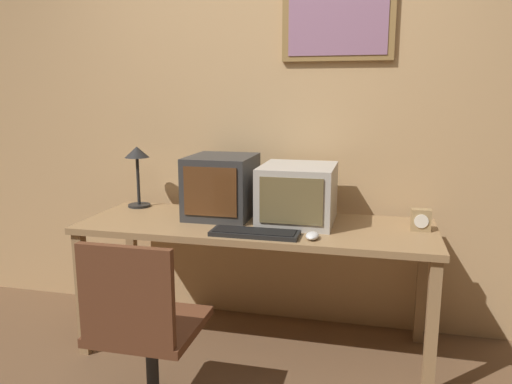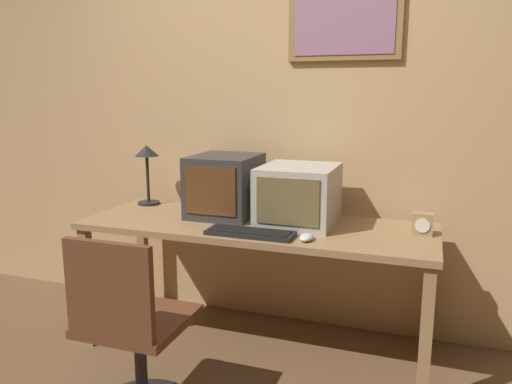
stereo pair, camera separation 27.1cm
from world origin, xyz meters
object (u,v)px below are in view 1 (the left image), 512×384
at_px(monitor_left, 222,186).
at_px(mouse_near_keyboard, 312,236).
at_px(monitor_right, 298,194).
at_px(desk_clock, 421,220).
at_px(desk_lamp, 137,162).
at_px(office_chair, 145,346).
at_px(keyboard_main, 255,233).

distance_m(monitor_left, mouse_near_keyboard, 0.70).
xyz_separation_m(monitor_left, monitor_right, (0.46, -0.03, -0.02)).
relative_size(monitor_left, mouse_near_keyboard, 3.73).
distance_m(desk_clock, desk_lamp, 1.73).
distance_m(desk_clock, office_chair, 1.52).
bearing_deg(desk_lamp, mouse_near_keyboard, -21.27).
bearing_deg(mouse_near_keyboard, desk_lamp, 158.73).
distance_m(monitor_right, keyboard_main, 0.39).
relative_size(monitor_left, desk_clock, 3.66).
distance_m(monitor_right, desk_clock, 0.67).
bearing_deg(monitor_left, desk_clock, -3.22).
height_order(mouse_near_keyboard, desk_lamp, desk_lamp).
distance_m(monitor_left, monitor_right, 0.46).
bearing_deg(mouse_near_keyboard, office_chair, -137.98).
distance_m(keyboard_main, desk_clock, 0.88).
relative_size(monitor_left, desk_lamp, 1.10).
xyz_separation_m(desk_lamp, office_chair, (0.53, -1.04, -0.65)).
bearing_deg(desk_lamp, keyboard_main, -27.71).
relative_size(monitor_right, desk_lamp, 1.19).
relative_size(monitor_right, keyboard_main, 1.01).
bearing_deg(keyboard_main, office_chair, -121.21).
xyz_separation_m(monitor_right, office_chair, (-0.52, -0.90, -0.52)).
bearing_deg(mouse_near_keyboard, monitor_left, 148.99).
height_order(mouse_near_keyboard, desk_clock, desk_clock).
bearing_deg(office_chair, desk_clock, 36.28).
distance_m(monitor_left, office_chair, 1.08).
bearing_deg(keyboard_main, monitor_right, 62.24).
bearing_deg(desk_clock, monitor_right, 177.36).
relative_size(mouse_near_keyboard, office_chair, 0.13).
bearing_deg(monitor_right, keyboard_main, -117.76).
height_order(monitor_left, mouse_near_keyboard, monitor_left).
relative_size(keyboard_main, mouse_near_keyboard, 3.98).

